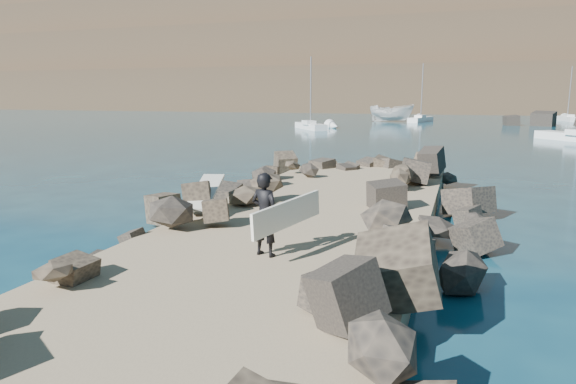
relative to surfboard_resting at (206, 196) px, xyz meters
name	(u,v)px	position (x,y,z in m)	size (l,w,h in m)	color
ground	(301,244)	(2.66, -0.08, -1.04)	(800.00, 800.00, 0.00)	#0F384C
jetty	(273,256)	(2.66, -2.08, -0.74)	(6.00, 26.00, 0.60)	#8C7759
riprap_left	(166,230)	(-0.24, -1.58, -0.54)	(2.60, 22.00, 1.00)	black
riprap_right	(416,254)	(5.56, -1.58, -0.54)	(2.60, 22.00, 1.00)	black
headland	(490,54)	(12.66, 159.92, 14.96)	(360.00, 140.00, 32.00)	#2D4919
surfboard_resting	(206,196)	(0.00, 0.00, 0.00)	(0.59, 2.36, 0.08)	silver
boat_imported	(391,113)	(-3.13, 60.12, 0.17)	(2.35, 6.25, 2.41)	silver
surfer_with_board	(268,214)	(2.90, -2.96, 0.38)	(1.15, 1.92, 1.62)	black
sailboat_a	(310,126)	(-9.35, 41.72, -0.69)	(4.94, 5.98, 7.79)	white
sailboat_b	(421,119)	(0.70, 61.42, -0.69)	(3.06, 6.73, 7.99)	white
sailboat_d	(567,119)	(20.27, 70.65, -0.69)	(2.44, 6.52, 7.76)	white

